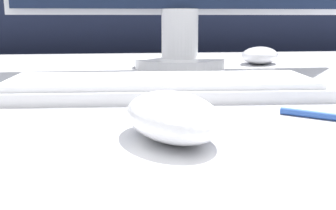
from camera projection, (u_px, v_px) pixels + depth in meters
The scene contains 4 objects.
partition_panel at pixel (144, 116), 1.35m from camera, with size 5.00×0.03×1.03m.
computer_mouse_near at pixel (172, 116), 0.34m from camera, with size 0.11×0.13×0.04m.
keyboard at pixel (161, 87), 0.54m from camera, with size 0.44×0.16×0.02m.
computer_mouse_far at pixel (260, 55), 0.89m from camera, with size 0.13×0.13×0.04m.
Camera 1 is at (-0.07, -0.61, 0.85)m, focal length 42.00 mm.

